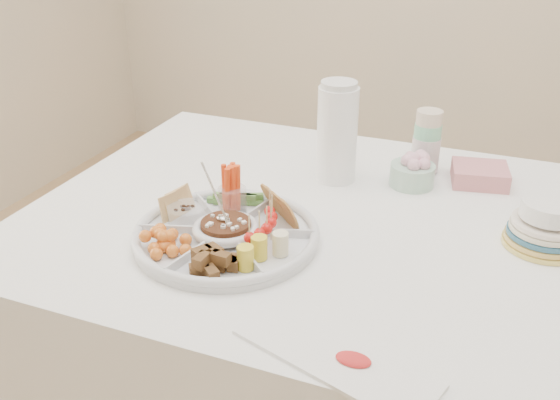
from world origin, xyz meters
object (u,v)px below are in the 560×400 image
at_px(dining_table, 360,358).
at_px(plate_stack, 546,223).
at_px(thermos, 337,131).
at_px(party_tray, 226,232).

xyz_separation_m(dining_table, plate_stack, (0.35, 0.04, 0.43)).
xyz_separation_m(thermos, plate_stack, (0.49, -0.15, -0.08)).
height_order(dining_table, party_tray, party_tray).
relative_size(dining_table, thermos, 5.95).
height_order(dining_table, thermos, thermos).
bearing_deg(dining_table, thermos, 125.80).
bearing_deg(party_tray, plate_stack, 20.17).
bearing_deg(dining_table, plate_stack, 6.82).
relative_size(thermos, plate_stack, 1.59).
relative_size(party_tray, thermos, 1.49).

